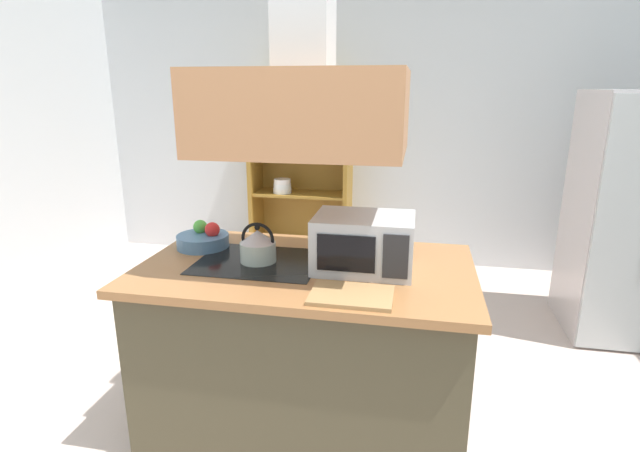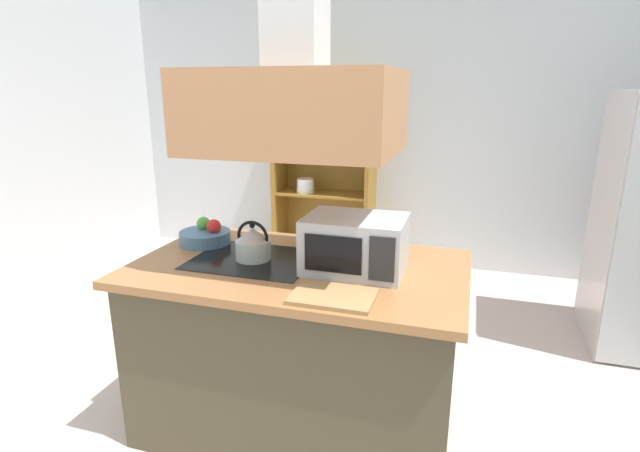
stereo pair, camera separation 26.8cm
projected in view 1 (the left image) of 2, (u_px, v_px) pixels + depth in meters
wall_back at (390, 128)px, 4.79m from camera, size 6.00×0.12×2.70m
kitchen_island at (307, 347)px, 2.50m from camera, size 1.61×0.96×0.90m
range_hood at (304, 84)px, 2.15m from camera, size 0.90×0.70×1.25m
dish_cabinet at (301, 185)px, 4.90m from camera, size 0.98×0.40×1.77m
kettle at (258, 246)px, 2.40m from camera, size 0.18×0.18×0.20m
cutting_board at (352, 295)px, 2.01m from camera, size 0.34×0.24×0.02m
microwave at (364, 243)px, 2.30m from camera, size 0.46×0.35×0.26m
fruit_bowl at (203, 239)px, 2.64m from camera, size 0.28×0.28×0.14m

